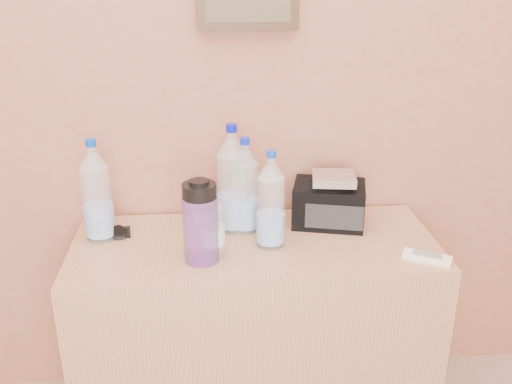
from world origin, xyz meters
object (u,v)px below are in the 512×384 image
dresser (255,336)px  foil_packet (334,178)px  pet_large_b (245,190)px  sunglasses (109,233)px  pet_small (213,226)px  pet_large_d (271,205)px  ac_remote (427,258)px  pet_large_a (97,196)px  nalgene_bottle (201,222)px  toiletry_bag (329,201)px  pet_large_c (232,184)px

dresser → foil_packet: foil_packet is taller
pet_large_b → sunglasses: size_ratio=2.32×
pet_small → pet_large_d: bearing=17.9°
pet_small → ac_remote: bearing=-7.7°
ac_remote → pet_large_b: bearing=-176.5°
pet_large_a → pet_small: bearing=-23.2°
nalgene_bottle → pet_small: bearing=29.6°
pet_large_b → ac_remote: bearing=-26.3°
pet_large_d → pet_small: (-0.17, -0.05, -0.03)m
pet_large_b → toiletry_bag: bearing=5.0°
pet_large_a → pet_large_c: pet_large_c is taller
pet_large_d → sunglasses: pet_large_d is taller
pet_large_c → nalgene_bottle: size_ratio=1.41×
pet_large_c → pet_small: (-0.06, -0.17, -0.05)m
pet_large_a → toiletry_bag: 0.71m
pet_large_a → nalgene_bottle: bearing=-28.3°
pet_large_d → foil_packet: bearing=26.8°
ac_remote → pet_large_c: bearing=-175.5°
pet_large_c → pet_large_d: 0.16m
pet_large_c → nalgene_bottle: (-0.10, -0.19, -0.03)m
toiletry_bag → dresser: bearing=-141.5°
pet_large_d → ac_remote: bearing=-17.5°
pet_large_b → toiletry_bag: pet_large_b is taller
pet_small → foil_packet: (0.38, 0.16, 0.07)m
ac_remote → pet_large_d: bearing=-167.7°
sunglasses → ac_remote: 0.94m
pet_large_c → pet_large_d: bearing=-48.2°
ac_remote → toiletry_bag: size_ratio=0.60×
pet_large_d → sunglasses: 0.51m
pet_large_d → toiletry_bag: bearing=33.4°
nalgene_bottle → pet_large_c: bearing=62.8°
pet_large_a → foil_packet: 0.72m
pet_large_d → sunglasses: size_ratio=2.28×
pet_large_b → pet_large_a: bearing=-177.6°
pet_small → sunglasses: (-0.32, 0.14, -0.08)m
pet_large_d → foil_packet: size_ratio=2.25×
dresser → foil_packet: 0.57m
nalgene_bottle → pet_large_d: bearing=20.0°
pet_large_d → dresser: bearing=155.2°
dresser → sunglasses: sunglasses is taller
pet_large_c → sunglasses: 0.40m
pet_large_a → pet_large_b: 0.44m
pet_large_a → pet_large_c: 0.40m
ac_remote → foil_packet: 0.36m
pet_large_c → pet_small: 0.19m
dresser → ac_remote: ac_remote is taller
pet_large_d → toiletry_bag: size_ratio=1.33×
pet_large_a → nalgene_bottle: (0.31, -0.16, -0.02)m
pet_small → sunglasses: size_ratio=1.68×
dresser → pet_small: (-0.12, -0.08, 0.44)m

